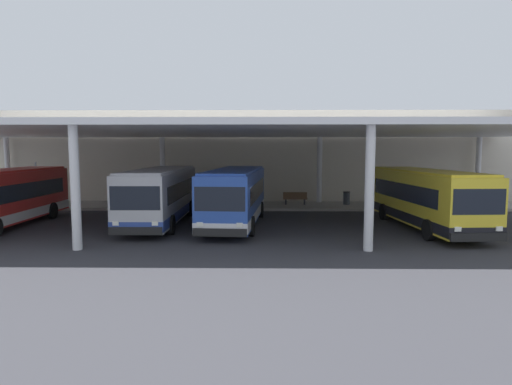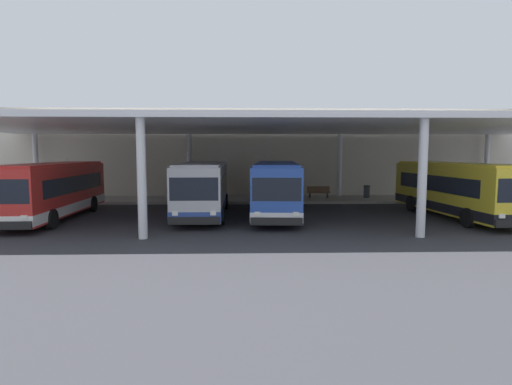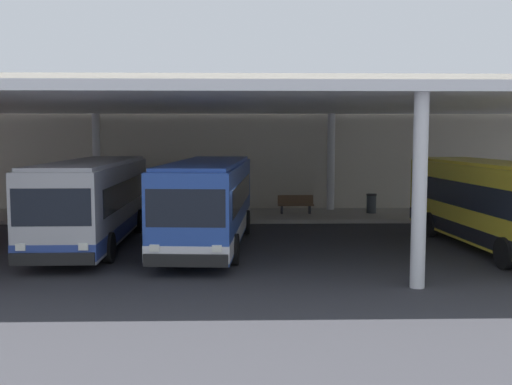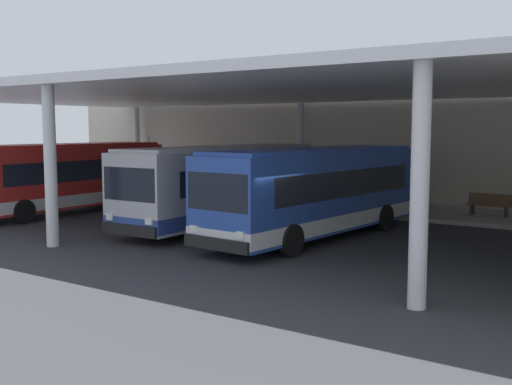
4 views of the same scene
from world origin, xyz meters
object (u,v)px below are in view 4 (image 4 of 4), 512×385
at_px(bus_nearest_bay, 66,177).
at_px(bus_second_bay, 224,184).
at_px(bench_waiting, 489,204).
at_px(banner_sign, 149,161).
at_px(bus_middle_bay, 316,191).

distance_m(bus_nearest_bay, bus_second_bay, 8.43).
xyz_separation_m(bench_waiting, banner_sign, (-19.06, -0.88, 1.32)).
distance_m(bus_nearest_bay, bench_waiting, 18.84).
bearing_deg(bus_middle_bay, banner_sign, 154.78).
height_order(bench_waiting, banner_sign, banner_sign).
distance_m(bus_second_bay, banner_sign, 12.72).
xyz_separation_m(bus_nearest_bay, bus_middle_bay, (12.69, 0.74, 0.00)).
distance_m(bus_middle_bay, banner_sign, 16.68).
relative_size(bus_second_bay, banner_sign, 3.30).
relative_size(bus_nearest_bay, banner_sign, 3.31).
bearing_deg(bus_nearest_bay, banner_sign, 106.96).
bearing_deg(bus_middle_bay, bus_nearest_bay, -176.66).
distance_m(bus_second_bay, bench_waiting, 11.34).
xyz_separation_m(bus_second_bay, bus_middle_bay, (4.33, -0.32, 0.00)).
bearing_deg(bus_middle_bay, bench_waiting, 63.54).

